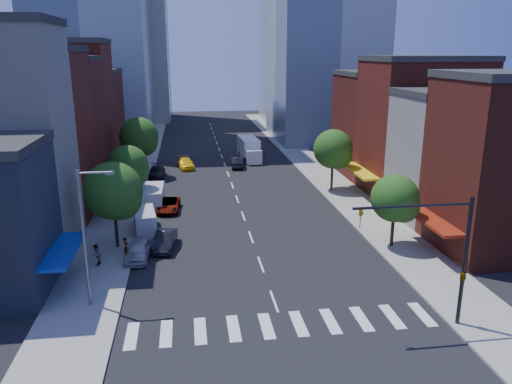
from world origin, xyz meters
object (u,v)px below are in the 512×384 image
Objects in this scene: parked_car_third at (169,205)px; traffic_car_far at (257,149)px; cargo_van_near at (145,221)px; parked_car_front at (139,250)px; cargo_van_far at (153,198)px; traffic_car_oncoming at (237,162)px; parked_car_second at (165,240)px; taxi at (186,163)px; box_truck at (249,150)px; parked_car_rear at (157,172)px; pedestrian_near at (126,247)px; pedestrian_far at (96,255)px.

traffic_car_far is (13.53, 29.49, 0.02)m from parked_car_third.
cargo_van_near reaches higher than parked_car_third.
parked_car_front is 1.14× the size of traffic_car_far.
traffic_car_oncoming is (10.74, 17.87, -0.37)m from cargo_van_far.
parked_car_second reaches higher than parked_car_third.
cargo_van_near is 25.58m from taxi.
cargo_van_near is at bearing -105.42° from parked_car_third.
taxi is at bearing 0.14° from traffic_car_oncoming.
parked_car_second is 0.53× the size of box_truck.
cargo_van_near reaches higher than parked_car_rear.
parked_car_second is at bearing -85.52° from parked_car_rear.
cargo_van_far reaches higher than parked_car_front.
cargo_van_far is at bearing 145.84° from parked_car_third.
box_truck reaches higher than cargo_van_far.
traffic_car_far is at bearing 58.40° from cargo_van_near.
traffic_car_far is at bearing 43.80° from parked_car_rear.
cargo_van_near is at bearing 69.93° from traffic_car_oncoming.
pedestrian_near is (-3.00, -1.74, 0.24)m from parked_car_second.
taxi is 7.29m from traffic_car_oncoming.
traffic_car_far is (15.52, 35.14, -0.28)m from cargo_van_near.
parked_car_third is 1.00× the size of cargo_van_near.
box_truck reaches higher than parked_car_third.
cargo_van_far is (0.29, -13.43, 0.39)m from parked_car_rear.
pedestrian_near reaches higher than traffic_car_oncoming.
pedestrian_near is (-1.00, 0.20, 0.21)m from parked_car_front.
pedestrian_near is at bearing -100.04° from parked_car_third.
parked_car_third is 5.99m from cargo_van_near.
pedestrian_near is (-1.07, -26.76, 0.23)m from parked_car_rear.
cargo_van_near is 2.88× the size of pedestrian_near.
cargo_van_far is 1.36× the size of traffic_car_far.
pedestrian_far is (-5.09, -13.40, 0.34)m from parked_car_third.
box_truck reaches higher than parked_car_second.
pedestrian_far is at bearing -152.41° from parked_car_front.
traffic_car_far is at bearing 160.83° from pedestrian_far.
cargo_van_near reaches higher than parked_car_front.
parked_car_second is 0.88× the size of parked_car_rear.
cargo_van_near is 0.96× the size of taxi.
parked_car_third is 1.20× the size of traffic_car_far.
parked_car_third is 14.34m from pedestrian_far.
parked_car_rear reaches higher than taxi.
parked_car_second is 11.71m from cargo_van_far.
parked_car_front is 3.30m from pedestrian_far.
parked_car_front is at bearing -95.33° from parked_car_third.
taxi is at bearing -158.57° from box_truck.
parked_car_second is at bearing -86.06° from parked_car_third.
traffic_car_oncoming is 33.47m from pedestrian_near.
pedestrian_far is at bearing 68.13° from traffic_car_far.
taxi is at bearing 73.66° from cargo_van_near.
cargo_van_far is at bearing 104.43° from parked_car_second.
parked_car_second reaches higher than traffic_car_far.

